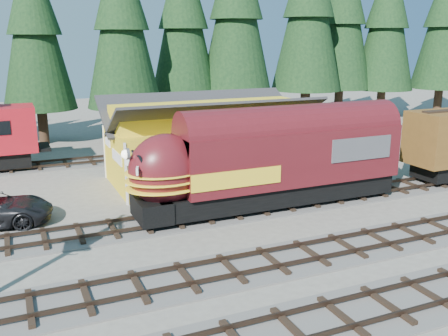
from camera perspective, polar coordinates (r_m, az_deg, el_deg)
name	(u,v)px	position (r m, az deg, el deg)	size (l,w,h in m)	color
ground	(298,237)	(22.89, 8.43, -7.77)	(120.00, 120.00, 0.00)	#6B665B
track_siding	(405,187)	(31.80, 20.03, -2.03)	(68.00, 3.20, 0.33)	#4C4947
track_spur	(36,167)	(36.90, -20.71, 0.11)	(32.00, 3.20, 0.33)	#4C4947
depot	(210,133)	(31.11, -1.63, 4.00)	(12.80, 7.00, 5.30)	gold
conifer_backdrop	(218,19)	(46.39, -0.73, 16.67)	(80.12, 22.98, 17.28)	black
locomotive	(264,165)	(25.62, 4.60, 0.39)	(14.91, 2.96, 4.05)	black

